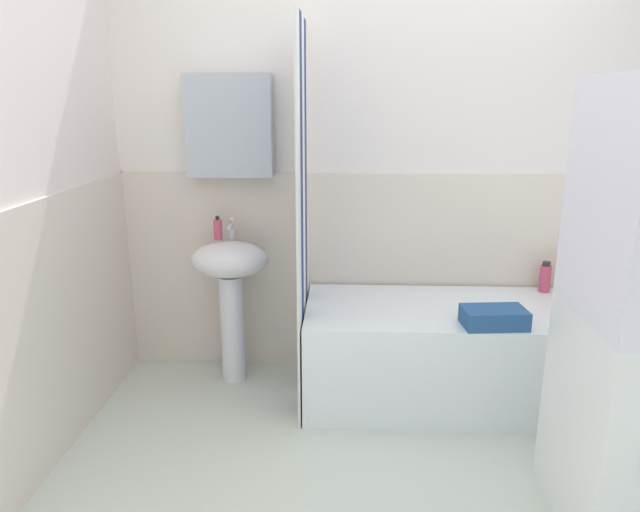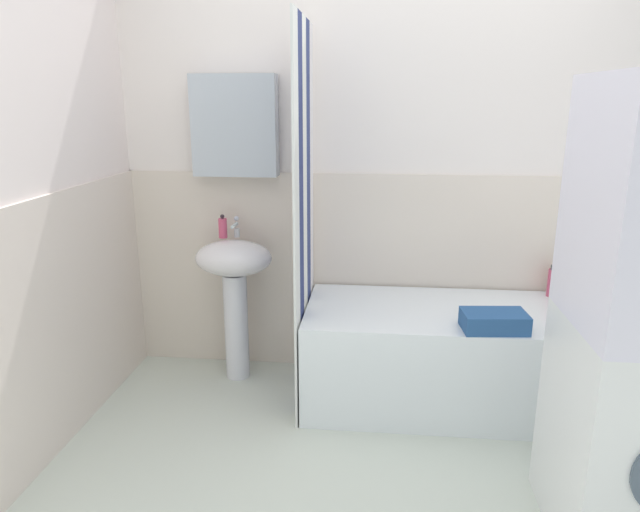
{
  "view_description": "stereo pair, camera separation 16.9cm",
  "coord_description": "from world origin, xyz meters",
  "px_view_note": "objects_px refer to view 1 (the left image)",
  "views": [
    {
      "loc": [
        -0.23,
        -2.08,
        1.62
      ],
      "look_at": [
        -0.36,
        0.77,
        0.84
      ],
      "focal_mm": 32.4,
      "sensor_mm": 36.0,
      "label": 1
    },
    {
      "loc": [
        -0.06,
        -2.07,
        1.62
      ],
      "look_at": [
        -0.36,
        0.77,
        0.84
      ],
      "focal_mm": 32.4,
      "sensor_mm": 36.0,
      "label": 2
    }
  ],
  "objects_px": {
    "soap_dispenser": "(218,229)",
    "lotion_bottle": "(545,278)",
    "sink": "(230,280)",
    "bathtub": "(451,353)",
    "body_wash_bottle": "(568,275)",
    "towel_folded": "(494,317)"
  },
  "relations": [
    {
      "from": "bathtub",
      "to": "body_wash_bottle",
      "type": "distance_m",
      "value": 0.83
    },
    {
      "from": "soap_dispenser",
      "to": "towel_folded",
      "type": "distance_m",
      "value": 1.58
    },
    {
      "from": "sink",
      "to": "lotion_bottle",
      "type": "xyz_separation_m",
      "value": [
        1.8,
        0.11,
        0.01
      ]
    },
    {
      "from": "soap_dispenser",
      "to": "body_wash_bottle",
      "type": "relative_size",
      "value": 0.62
    },
    {
      "from": "sink",
      "to": "soap_dispenser",
      "type": "xyz_separation_m",
      "value": [
        -0.07,
        0.07,
        0.28
      ]
    },
    {
      "from": "sink",
      "to": "towel_folded",
      "type": "relative_size",
      "value": 2.75
    },
    {
      "from": "soap_dispenser",
      "to": "bathtub",
      "type": "xyz_separation_m",
      "value": [
        1.31,
        -0.24,
        -0.63
      ]
    },
    {
      "from": "body_wash_bottle",
      "to": "lotion_bottle",
      "type": "relative_size",
      "value": 1.23
    },
    {
      "from": "sink",
      "to": "soap_dispenser",
      "type": "bearing_deg",
      "value": 136.35
    },
    {
      "from": "sink",
      "to": "bathtub",
      "type": "relative_size",
      "value": 0.53
    },
    {
      "from": "soap_dispenser",
      "to": "sink",
      "type": "bearing_deg",
      "value": -43.65
    },
    {
      "from": "soap_dispenser",
      "to": "lotion_bottle",
      "type": "height_order",
      "value": "soap_dispenser"
    },
    {
      "from": "soap_dispenser",
      "to": "towel_folded",
      "type": "relative_size",
      "value": 0.45
    },
    {
      "from": "sink",
      "to": "bathtub",
      "type": "height_order",
      "value": "sink"
    },
    {
      "from": "sink",
      "to": "towel_folded",
      "type": "distance_m",
      "value": 1.45
    },
    {
      "from": "sink",
      "to": "bathtub",
      "type": "distance_m",
      "value": 1.3
    },
    {
      "from": "sink",
      "to": "towel_folded",
      "type": "bearing_deg",
      "value": -17.33
    },
    {
      "from": "sink",
      "to": "body_wash_bottle",
      "type": "distance_m",
      "value": 1.93
    },
    {
      "from": "soap_dispenser",
      "to": "lotion_bottle",
      "type": "distance_m",
      "value": 1.9
    },
    {
      "from": "body_wash_bottle",
      "to": "bathtub",
      "type": "bearing_deg",
      "value": -158.66
    },
    {
      "from": "bathtub",
      "to": "body_wash_bottle",
      "type": "bearing_deg",
      "value": 21.34
    },
    {
      "from": "towel_folded",
      "to": "bathtub",
      "type": "bearing_deg",
      "value": 119.48
    }
  ]
}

